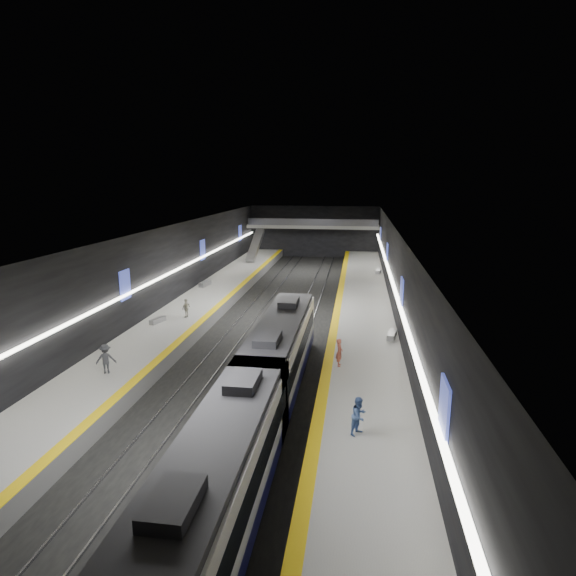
% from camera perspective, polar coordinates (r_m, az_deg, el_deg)
% --- Properties ---
extents(ground, '(70.00, 70.00, 0.00)m').
position_cam_1_polar(ground, '(42.64, -1.32, -3.66)').
color(ground, black).
rests_on(ground, ground).
extents(ceiling, '(20.00, 70.00, 0.04)m').
position_cam_1_polar(ceiling, '(41.09, -1.38, 7.10)').
color(ceiling, beige).
rests_on(ceiling, wall_left).
extents(wall_left, '(0.04, 70.00, 8.00)m').
position_cam_1_polar(wall_left, '(44.44, -14.18, 1.93)').
color(wall_left, black).
rests_on(wall_left, ground).
extents(wall_right, '(0.04, 70.00, 8.00)m').
position_cam_1_polar(wall_right, '(41.22, 12.49, 1.19)').
color(wall_right, black).
rests_on(wall_right, ground).
extents(wall_back, '(20.00, 0.04, 8.00)m').
position_cam_1_polar(wall_back, '(76.05, 3.10, 6.69)').
color(wall_back, black).
rests_on(wall_back, ground).
extents(platform_left, '(5.00, 70.00, 1.00)m').
position_cam_1_polar(platform_left, '(44.34, -10.94, -2.58)').
color(platform_left, slate).
rests_on(platform_left, ground).
extents(tile_surface_left, '(5.00, 70.00, 0.02)m').
position_cam_1_polar(tile_surface_left, '(44.21, -10.96, -1.94)').
color(tile_surface_left, '#B7B7B2').
rests_on(tile_surface_left, platform_left).
extents(tactile_strip_left, '(0.60, 70.00, 0.02)m').
position_cam_1_polar(tactile_strip_left, '(43.54, -8.23, -2.05)').
color(tactile_strip_left, yellow).
rests_on(tactile_strip_left, platform_left).
extents(platform_right, '(5.00, 70.00, 1.00)m').
position_cam_1_polar(platform_right, '(41.94, 8.84, -3.39)').
color(platform_right, slate).
rests_on(platform_right, ground).
extents(tile_surface_right, '(5.00, 70.00, 0.02)m').
position_cam_1_polar(tile_surface_right, '(41.80, 8.87, -2.72)').
color(tile_surface_right, '#B7B7B2').
rests_on(tile_surface_right, platform_right).
extents(tactile_strip_right, '(0.60, 70.00, 0.02)m').
position_cam_1_polar(tactile_strip_right, '(41.83, 5.85, -2.60)').
color(tactile_strip_right, yellow).
rests_on(tactile_strip_right, platform_right).
extents(rails, '(6.52, 70.00, 0.12)m').
position_cam_1_polar(rails, '(42.62, -1.32, -3.59)').
color(rails, gray).
rests_on(rails, ground).
extents(train, '(2.69, 27.85, 3.60)m').
position_cam_1_polar(train, '(22.92, -3.65, -12.80)').
color(train, '#0F103A').
rests_on(train, ground).
extents(ad_posters, '(19.94, 53.50, 2.20)m').
position_cam_1_polar(ad_posters, '(42.56, -1.13, 2.54)').
color(ad_posters, '#3E4BBB').
rests_on(ad_posters, wall_left).
extents(cove_light_left, '(0.25, 68.60, 0.12)m').
position_cam_1_polar(cove_light_left, '(44.41, -13.92, 1.67)').
color(cove_light_left, white).
rests_on(cove_light_left, wall_left).
extents(cove_light_right, '(0.25, 68.60, 0.12)m').
position_cam_1_polar(cove_light_right, '(41.25, 12.20, 0.93)').
color(cove_light_right, white).
rests_on(cove_light_right, wall_right).
extents(mezzanine_bridge, '(20.00, 3.00, 1.50)m').
position_cam_1_polar(mezzanine_bridge, '(73.89, 2.96, 7.32)').
color(mezzanine_bridge, gray).
rests_on(mezzanine_bridge, wall_left).
extents(escalator, '(1.20, 7.50, 3.92)m').
position_cam_1_polar(escalator, '(68.47, -3.90, 5.07)').
color(escalator, '#99999E').
rests_on(escalator, platform_left).
extents(bench_left_near, '(0.85, 1.65, 0.39)m').
position_cam_1_polar(bench_left_near, '(39.36, -15.18, -3.72)').
color(bench_left_near, '#99999E').
rests_on(bench_left_near, platform_left).
extents(bench_left_far, '(0.81, 2.08, 0.50)m').
position_cam_1_polar(bench_left_far, '(51.66, -9.80, 0.51)').
color(bench_left_far, '#99999E').
rests_on(bench_left_far, platform_left).
extents(bench_right_near, '(0.86, 1.89, 0.45)m').
position_cam_1_polar(bench_right_near, '(35.19, 12.21, -5.48)').
color(bench_right_near, '#99999E').
rests_on(bench_right_near, platform_right).
extents(bench_right_far, '(0.78, 1.90, 0.45)m').
position_cam_1_polar(bench_right_far, '(58.87, 10.66, 1.96)').
color(bench_right_far, '#99999E').
rests_on(bench_right_far, platform_right).
extents(passenger_right_a, '(0.43, 0.63, 1.70)m').
position_cam_1_polar(passenger_right_a, '(29.44, 6.10, -7.62)').
color(passenger_right_a, '#D3664F').
rests_on(passenger_right_a, platform_right).
extents(passenger_right_b, '(1.03, 1.08, 1.75)m').
position_cam_1_polar(passenger_right_b, '(22.17, 8.42, -14.79)').
color(passenger_right_b, '#5171B1').
rests_on(passenger_right_b, platform_right).
extents(passenger_left_a, '(0.66, 0.99, 1.56)m').
position_cam_1_polar(passenger_left_a, '(40.14, -11.96, -2.36)').
color(passenger_left_a, beige).
rests_on(passenger_left_a, platform_left).
extents(passenger_left_b, '(1.29, 1.01, 1.75)m').
position_cam_1_polar(passenger_left_b, '(30.13, -20.79, -7.88)').
color(passenger_left_b, '#3D3F44').
rests_on(passenger_left_b, platform_left).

